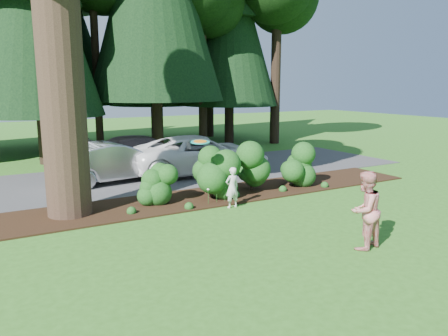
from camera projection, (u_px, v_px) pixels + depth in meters
name	position (u px, v px, depth m)	size (l,w,h in m)	color
ground	(268.00, 223.00, 12.00)	(80.00, 80.00, 0.00)	#2D621C
mulch_bed	(212.00, 196.00, 14.77)	(16.00, 2.50, 0.05)	black
driveway	(165.00, 174.00, 18.40)	(22.00, 6.00, 0.03)	#38383A
shrub_row	(234.00, 172.00, 14.90)	(6.53, 1.60, 1.61)	#164515
lily_cluster	(217.00, 189.00, 13.81)	(0.69, 0.09, 0.57)	#164515
car_silver_wagon	(114.00, 162.00, 16.88)	(1.63, 4.66, 1.54)	#AEAFB3
car_white_suv	(200.00, 155.00, 18.38)	(2.68, 5.82, 1.62)	white
car_dark_suv	(144.00, 152.00, 19.64)	(2.06, 5.07, 1.47)	black
child	(232.00, 187.00, 13.38)	(0.46, 0.30, 1.27)	silver
adult	(365.00, 210.00, 9.97)	(0.89, 0.69, 1.83)	red
frisbee	(200.00, 142.00, 12.99)	(0.57, 0.57, 0.09)	teal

